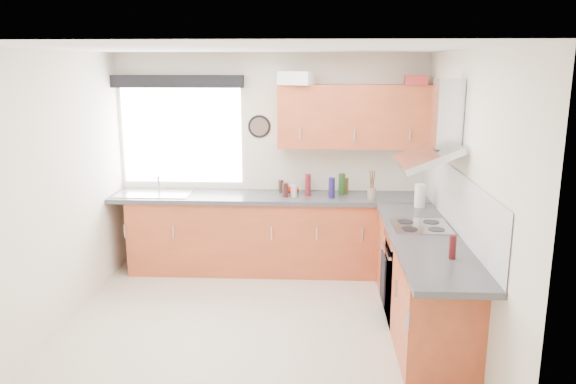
# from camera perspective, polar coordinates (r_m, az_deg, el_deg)

# --- Properties ---
(ground_plane) EXTENTS (3.60, 3.60, 0.00)m
(ground_plane) POSITION_cam_1_polar(r_m,az_deg,el_deg) (5.31, -3.26, -13.73)
(ground_plane) COLOR beige
(ceiling) EXTENTS (3.60, 3.60, 0.02)m
(ceiling) POSITION_cam_1_polar(r_m,az_deg,el_deg) (4.74, -3.65, 14.37)
(ceiling) COLOR white
(ceiling) RESTS_ON wall_back
(wall_back) EXTENTS (3.60, 0.02, 2.50)m
(wall_back) POSITION_cam_1_polar(r_m,az_deg,el_deg) (6.63, -1.75, 3.13)
(wall_back) COLOR silver
(wall_back) RESTS_ON ground_plane
(wall_front) EXTENTS (3.60, 0.02, 2.50)m
(wall_front) POSITION_cam_1_polar(r_m,az_deg,el_deg) (3.17, -7.03, -8.08)
(wall_front) COLOR silver
(wall_front) RESTS_ON ground_plane
(wall_left) EXTENTS (0.02, 3.60, 2.50)m
(wall_left) POSITION_cam_1_polar(r_m,az_deg,el_deg) (5.38, -22.88, -0.22)
(wall_left) COLOR silver
(wall_left) RESTS_ON ground_plane
(wall_right) EXTENTS (0.02, 3.60, 2.50)m
(wall_right) POSITION_cam_1_polar(r_m,az_deg,el_deg) (5.01, 17.49, -0.71)
(wall_right) COLOR silver
(wall_right) RESTS_ON ground_plane
(window) EXTENTS (1.40, 0.02, 1.10)m
(window) POSITION_cam_1_polar(r_m,az_deg,el_deg) (6.74, -10.74, 5.65)
(window) COLOR silver
(window) RESTS_ON wall_back
(window_blind) EXTENTS (1.50, 0.18, 0.14)m
(window_blind) POSITION_cam_1_polar(r_m,az_deg,el_deg) (6.61, -11.16, 10.98)
(window_blind) COLOR black
(window_blind) RESTS_ON wall_back
(splashback) EXTENTS (0.01, 3.00, 0.54)m
(splashback) POSITION_cam_1_polar(r_m,az_deg,el_deg) (5.30, 16.54, -0.68)
(splashback) COLOR white
(splashback) RESTS_ON wall_right
(base_cab_back) EXTENTS (3.00, 0.58, 0.86)m
(base_cab_back) POSITION_cam_1_polar(r_m,az_deg,el_deg) (6.55, -2.77, -4.39)
(base_cab_back) COLOR #A24425
(base_cab_back) RESTS_ON ground_plane
(base_cab_corner) EXTENTS (0.60, 0.60, 0.86)m
(base_cab_corner) POSITION_cam_1_polar(r_m,az_deg,el_deg) (6.58, 11.26, -4.54)
(base_cab_corner) COLOR #A24425
(base_cab_corner) RESTS_ON ground_plane
(base_cab_right) EXTENTS (0.58, 2.10, 0.86)m
(base_cab_right) POSITION_cam_1_polar(r_m,az_deg,el_deg) (5.33, 13.43, -8.90)
(base_cab_right) COLOR #A24425
(base_cab_right) RESTS_ON ground_plane
(worktop_back) EXTENTS (3.60, 0.62, 0.05)m
(worktop_back) POSITION_cam_1_polar(r_m,az_deg,el_deg) (6.41, -1.94, -0.54)
(worktop_back) COLOR #353539
(worktop_back) RESTS_ON base_cab_back
(worktop_right) EXTENTS (0.62, 2.42, 0.05)m
(worktop_right) POSITION_cam_1_polar(r_m,az_deg,el_deg) (5.04, 13.89, -4.72)
(worktop_right) COLOR #353539
(worktop_right) RESTS_ON base_cab_right
(sink) EXTENTS (0.84, 0.46, 0.10)m
(sink) POSITION_cam_1_polar(r_m,az_deg,el_deg) (6.64, -13.46, 0.15)
(sink) COLOR #B6BAC2
(sink) RESTS_ON worktop_back
(oven) EXTENTS (0.56, 0.58, 0.85)m
(oven) POSITION_cam_1_polar(r_m,az_deg,el_deg) (5.47, 13.05, -8.37)
(oven) COLOR black
(oven) RESTS_ON ground_plane
(hob_plate) EXTENTS (0.52, 0.52, 0.01)m
(hob_plate) POSITION_cam_1_polar(r_m,az_deg,el_deg) (5.31, 13.31, -3.41)
(hob_plate) COLOR #B6BAC2
(hob_plate) RESTS_ON worktop_right
(extractor_hood) EXTENTS (0.52, 0.78, 0.66)m
(extractor_hood) POSITION_cam_1_polar(r_m,az_deg,el_deg) (5.16, 14.90, 5.72)
(extractor_hood) COLOR #B6BAC2
(extractor_hood) RESTS_ON wall_right
(upper_cabinets) EXTENTS (1.70, 0.35, 0.70)m
(upper_cabinets) POSITION_cam_1_polar(r_m,az_deg,el_deg) (6.38, 6.71, 7.64)
(upper_cabinets) COLOR #A24425
(upper_cabinets) RESTS_ON wall_back
(washing_machine) EXTENTS (0.61, 0.60, 0.78)m
(washing_machine) POSITION_cam_1_polar(r_m,az_deg,el_deg) (6.60, -4.66, -4.67)
(washing_machine) COLOR silver
(washing_machine) RESTS_ON ground_plane
(wall_clock) EXTENTS (0.27, 0.04, 0.27)m
(wall_clock) POSITION_cam_1_polar(r_m,az_deg,el_deg) (6.56, -2.94, 6.65)
(wall_clock) COLOR black
(wall_clock) RESTS_ON wall_back
(casserole) EXTENTS (0.40, 0.33, 0.15)m
(casserole) POSITION_cam_1_polar(r_m,az_deg,el_deg) (6.24, 0.79, 11.50)
(casserole) COLOR silver
(casserole) RESTS_ON upper_cabinets
(storage_box) EXTENTS (0.24, 0.20, 0.11)m
(storage_box) POSITION_cam_1_polar(r_m,az_deg,el_deg) (6.32, 12.87, 11.03)
(storage_box) COLOR #B73130
(storage_box) RESTS_ON upper_cabinets
(utensil_pot) EXTENTS (0.11, 0.11, 0.13)m
(utensil_pot) POSITION_cam_1_polar(r_m,az_deg,el_deg) (6.25, 8.50, -0.17)
(utensil_pot) COLOR gray
(utensil_pot) RESTS_ON worktop_back
(kitchen_roll) EXTENTS (0.14, 0.14, 0.24)m
(kitchen_roll) POSITION_cam_1_polar(r_m,az_deg,el_deg) (6.02, 13.25, -0.36)
(kitchen_roll) COLOR silver
(kitchen_roll) RESTS_ON worktop_right
(tomato_cluster) EXTENTS (0.14, 0.14, 0.06)m
(tomato_cluster) POSITION_cam_1_polar(r_m,az_deg,el_deg) (6.53, 0.45, 0.20)
(tomato_cluster) COLOR #BF0701
(tomato_cluster) RESTS_ON worktop_back
(jar_0) EXTENTS (0.07, 0.07, 0.24)m
(jar_0) POSITION_cam_1_polar(r_m,az_deg,el_deg) (6.43, 5.49, 0.79)
(jar_0) COLOR #1C4117
(jar_0) RESTS_ON worktop_back
(jar_1) EXTENTS (0.06, 0.06, 0.18)m
(jar_1) POSITION_cam_1_polar(r_m,az_deg,el_deg) (6.52, 5.88, 0.65)
(jar_1) COLOR brown
(jar_1) RESTS_ON worktop_back
(jar_2) EXTENTS (0.06, 0.06, 0.14)m
(jar_2) POSITION_cam_1_polar(r_m,az_deg,el_deg) (6.53, -0.72, 0.59)
(jar_2) COLOR #33281C
(jar_2) RESTS_ON worktop_back
(jar_3) EXTENTS (0.07, 0.07, 0.23)m
(jar_3) POSITION_cam_1_polar(r_m,az_deg,el_deg) (6.27, 4.46, 0.42)
(jar_3) COLOR #1E164D
(jar_3) RESTS_ON worktop_back
(jar_4) EXTENTS (0.07, 0.07, 0.16)m
(jar_4) POSITION_cam_1_polar(r_m,az_deg,el_deg) (6.31, -0.27, 0.22)
(jar_4) COLOR #381714
(jar_4) RESTS_ON worktop_back
(jar_5) EXTENTS (0.06, 0.06, 0.24)m
(jar_5) POSITION_cam_1_polar(r_m,az_deg,el_deg) (6.35, 2.02, 0.68)
(jar_5) COLOR maroon
(jar_5) RESTS_ON worktop_back
(jar_6) EXTENTS (0.06, 0.06, 0.21)m
(jar_6) POSITION_cam_1_polar(r_m,az_deg,el_deg) (6.54, 2.04, 0.91)
(jar_6) COLOR black
(jar_6) RESTS_ON worktop_back
(jar_7) EXTENTS (0.07, 0.07, 0.14)m
(jar_7) POSITION_cam_1_polar(r_m,az_deg,el_deg) (6.30, 0.60, 0.10)
(jar_7) COLOR #AAA291
(jar_7) RESTS_ON worktop_back
(bottle_0) EXTENTS (0.05, 0.05, 0.19)m
(bottle_0) POSITION_cam_1_polar(r_m,az_deg,el_deg) (4.51, 16.38, -5.38)
(bottle_0) COLOR #4E1012
(bottle_0) RESTS_ON worktop_right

